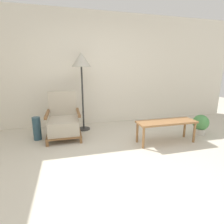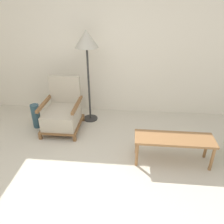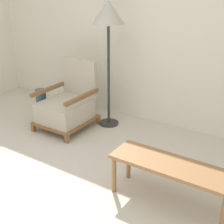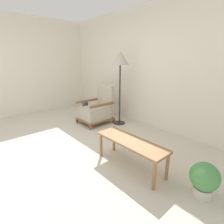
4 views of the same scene
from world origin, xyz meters
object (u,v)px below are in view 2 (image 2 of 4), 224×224
armchair (62,113)px  floor_lamp (87,43)px  coffee_table (174,141)px  vase (36,116)px

armchair → floor_lamp: size_ratio=0.53×
floor_lamp → coffee_table: bearing=-38.5°
floor_lamp → armchair: bearing=-138.5°
vase → coffee_table: bearing=-17.7°
coffee_table → vase: (-2.40, 0.77, -0.14)m
coffee_table → vase: size_ratio=2.44×
armchair → coffee_table: 2.03m
armchair → vase: armchair is taller
coffee_table → vase: bearing=162.3°
armchair → vase: (-0.52, 0.00, -0.09)m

